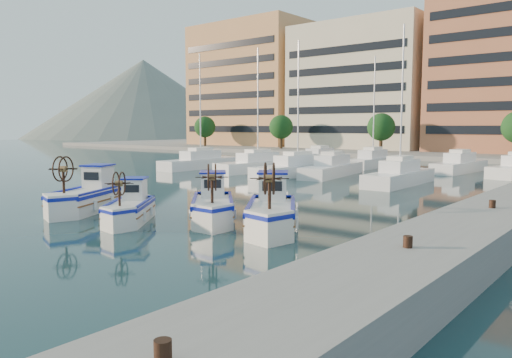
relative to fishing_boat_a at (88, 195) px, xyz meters
name	(u,v)px	position (x,y,z in m)	size (l,w,h in m)	color
ground	(147,221)	(4.48, 0.16, -0.80)	(300.00, 300.00, 0.00)	#1B3F47
quay	(505,216)	(17.48, 8.16, -0.20)	(3.00, 60.00, 1.20)	gray
hill_west	(145,138)	(-135.52, 110.16, -0.80)	(180.00, 180.00, 60.00)	slate
yacht_marina	(364,167)	(1.16, 27.70, -0.27)	(40.52, 22.36, 11.50)	white
fishing_boat_a	(88,195)	(0.00, 0.00, 0.00)	(3.71, 4.82, 2.91)	white
fishing_boat_b	(130,207)	(3.99, -0.37, -0.13)	(3.55, 3.86, 2.42)	white
fishing_boat_c	(213,204)	(6.73, 2.11, -0.04)	(4.20, 4.28, 2.75)	white
fishing_boat_d	(272,210)	(9.94, 2.30, 0.01)	(4.16, 4.79, 2.95)	white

